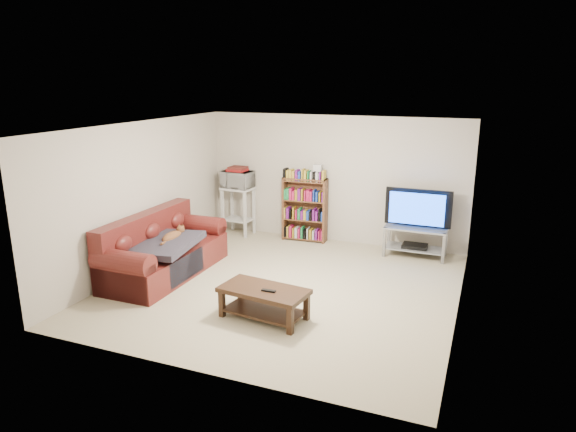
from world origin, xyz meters
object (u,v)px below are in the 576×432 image
at_px(sofa, 161,253).
at_px(coffee_table, 264,298).
at_px(bookshelf, 305,208).
at_px(tv_stand, 415,237).

xyz_separation_m(sofa, coffee_table, (2.19, -0.85, -0.05)).
relative_size(sofa, bookshelf, 1.86).
distance_m(sofa, tv_stand, 4.35).
height_order(coffee_table, bookshelf, bookshelf).
xyz_separation_m(tv_stand, bookshelf, (-2.13, 0.16, 0.27)).
distance_m(tv_stand, bookshelf, 2.15).
bearing_deg(coffee_table, bookshelf, 107.93).
relative_size(sofa, coffee_table, 1.90).
xyz_separation_m(coffee_table, bookshelf, (-0.65, 3.36, 0.34)).
bearing_deg(tv_stand, coffee_table, -114.79).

